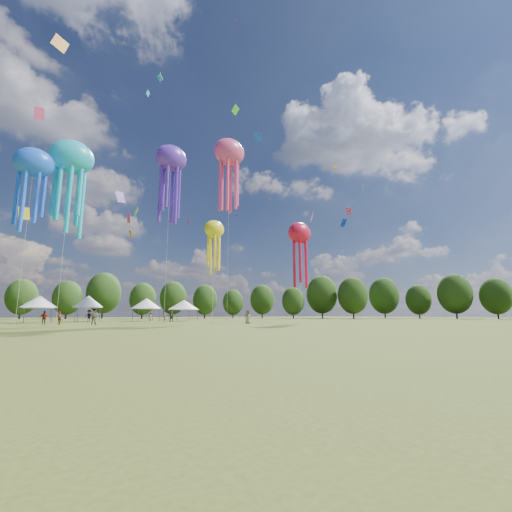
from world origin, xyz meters
TOP-DOWN VIEW (x-y plane):
  - ground at (0.00, 0.00)m, footprint 300.00×300.00m
  - spectator_near at (-6.93, 36.92)m, footprint 1.17×1.12m
  - spectators_far at (2.13, 48.39)m, footprint 23.25×29.78m
  - festival_tents at (-4.23, 53.17)m, footprint 38.35×10.73m
  - show_kites at (3.10, 38.06)m, footprint 36.26×17.05m
  - small_kites at (-0.68, 43.50)m, footprint 75.98×58.71m
  - treeline at (-3.87, 62.51)m, footprint 201.57×95.24m

SIDE VIEW (x-z plane):
  - ground at x=0.00m, z-range 0.00..0.00m
  - spectators_far at x=2.13m, z-range -0.05..1.86m
  - spectator_near at x=-6.93m, z-range 0.00..1.90m
  - festival_tents at x=-4.23m, z-range 0.89..5.28m
  - treeline at x=-3.87m, z-range -0.17..13.26m
  - show_kites at x=3.10m, z-range 4.77..36.85m
  - small_kites at x=-0.68m, z-range 6.71..50.83m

